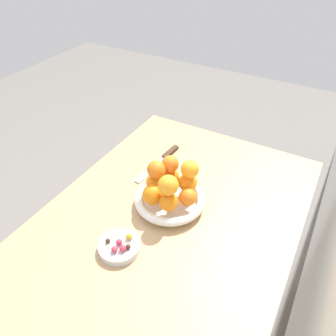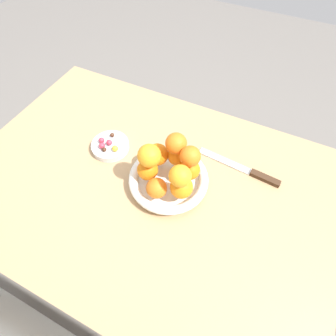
{
  "view_description": "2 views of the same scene",
  "coord_description": "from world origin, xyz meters",
  "px_view_note": "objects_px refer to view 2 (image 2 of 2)",
  "views": [
    {
      "loc": [
        0.61,
        0.35,
        1.51
      ],
      "look_at": [
        -0.08,
        -0.04,
        0.88
      ],
      "focal_mm": 35.0,
      "sensor_mm": 36.0,
      "label": 1
    },
    {
      "loc": [
        -0.24,
        0.35,
        1.4
      ],
      "look_at": [
        -0.06,
        -0.02,
        0.82
      ],
      "focal_mm": 28.0,
      "sensor_mm": 36.0,
      "label": 2
    }
  ],
  "objects_px": {
    "orange_9": "(180,176)",
    "orange_1": "(147,170)",
    "orange_6": "(149,156)",
    "orange_3": "(181,187)",
    "orange_0": "(157,154)",
    "candy_ball_4": "(102,140)",
    "fruit_bowl": "(168,179)",
    "orange_4": "(189,170)",
    "candy_ball_1": "(115,149)",
    "candy_ball_2": "(104,150)",
    "candy_ball_3": "(109,142)",
    "knife": "(245,170)",
    "orange_5": "(178,156)",
    "orange_2": "(157,188)",
    "candy_ball_0": "(112,135)",
    "candy_ball_5": "(102,146)",
    "orange_7": "(176,143)",
    "candy_dish": "(110,146)",
    "orange_8": "(190,156)"
  },
  "relations": [
    {
      "from": "orange_9",
      "to": "orange_1",
      "type": "bearing_deg",
      "value": -8.5
    },
    {
      "from": "orange_6",
      "to": "orange_3",
      "type": "bearing_deg",
      "value": 170.72
    },
    {
      "from": "orange_0",
      "to": "candy_ball_4",
      "type": "relative_size",
      "value": 3.44
    },
    {
      "from": "orange_0",
      "to": "orange_6",
      "type": "relative_size",
      "value": 1.03
    },
    {
      "from": "fruit_bowl",
      "to": "orange_6",
      "type": "height_order",
      "value": "orange_6"
    },
    {
      "from": "orange_4",
      "to": "candy_ball_1",
      "type": "relative_size",
      "value": 3.0
    },
    {
      "from": "candy_ball_2",
      "to": "candy_ball_3",
      "type": "height_order",
      "value": "candy_ball_3"
    },
    {
      "from": "candy_ball_4",
      "to": "knife",
      "type": "height_order",
      "value": "candy_ball_4"
    },
    {
      "from": "orange_3",
      "to": "orange_5",
      "type": "height_order",
      "value": "orange_3"
    },
    {
      "from": "orange_2",
      "to": "candy_ball_0",
      "type": "xyz_separation_m",
      "value": [
        0.23,
        -0.14,
        -0.04
      ]
    },
    {
      "from": "orange_9",
      "to": "candy_ball_4",
      "type": "xyz_separation_m",
      "value": [
        0.3,
        -0.08,
        -0.1
      ]
    },
    {
      "from": "candy_ball_4",
      "to": "candy_ball_5",
      "type": "distance_m",
      "value": 0.02
    },
    {
      "from": "candy_ball_3",
      "to": "candy_ball_4",
      "type": "relative_size",
      "value": 0.99
    },
    {
      "from": "orange_7",
      "to": "candy_ball_5",
      "type": "height_order",
      "value": "orange_7"
    },
    {
      "from": "orange_3",
      "to": "candy_ball_1",
      "type": "distance_m",
      "value": 0.26
    },
    {
      "from": "orange_0",
      "to": "orange_4",
      "type": "relative_size",
      "value": 1.08
    },
    {
      "from": "orange_1",
      "to": "candy_dish",
      "type": "bearing_deg",
      "value": -20.63
    },
    {
      "from": "candy_dish",
      "to": "orange_1",
      "type": "bearing_deg",
      "value": 159.37
    },
    {
      "from": "orange_6",
      "to": "orange_9",
      "type": "distance_m",
      "value": 0.1
    },
    {
      "from": "candy_dish",
      "to": "orange_1",
      "type": "height_order",
      "value": "orange_1"
    },
    {
      "from": "orange_2",
      "to": "candy_ball_1",
      "type": "xyz_separation_m",
      "value": [
        0.19,
        -0.09,
        -0.04
      ]
    },
    {
      "from": "orange_8",
      "to": "candy_ball_3",
      "type": "relative_size",
      "value": 3.05
    },
    {
      "from": "candy_ball_5",
      "to": "knife",
      "type": "xyz_separation_m",
      "value": [
        -0.43,
        -0.13,
        -0.03
      ]
    },
    {
      "from": "candy_ball_1",
      "to": "orange_0",
      "type": "bearing_deg",
      "value": -176.5
    },
    {
      "from": "orange_6",
      "to": "knife",
      "type": "height_order",
      "value": "orange_6"
    },
    {
      "from": "knife",
      "to": "candy_dish",
      "type": "bearing_deg",
      "value": 13.88
    },
    {
      "from": "orange_4",
      "to": "orange_7",
      "type": "distance_m",
      "value": 0.08
    },
    {
      "from": "candy_dish",
      "to": "orange_6",
      "type": "distance_m",
      "value": 0.22
    },
    {
      "from": "orange_6",
      "to": "candy_ball_5",
      "type": "height_order",
      "value": "orange_6"
    },
    {
      "from": "orange_8",
      "to": "candy_ball_5",
      "type": "xyz_separation_m",
      "value": [
        0.29,
        0.01,
        -0.1
      ]
    },
    {
      "from": "candy_ball_2",
      "to": "knife",
      "type": "relative_size",
      "value": 0.06
    },
    {
      "from": "candy_ball_2",
      "to": "candy_dish",
      "type": "bearing_deg",
      "value": -86.96
    },
    {
      "from": "orange_6",
      "to": "candy_ball_0",
      "type": "xyz_separation_m",
      "value": [
        0.19,
        -0.09,
        -0.1
      ]
    },
    {
      "from": "candy_ball_2",
      "to": "candy_ball_4",
      "type": "distance_m",
      "value": 0.04
    },
    {
      "from": "candy_dish",
      "to": "orange_2",
      "type": "distance_m",
      "value": 0.25
    },
    {
      "from": "orange_5",
      "to": "knife",
      "type": "relative_size",
      "value": 0.23
    },
    {
      "from": "candy_ball_1",
      "to": "orange_6",
      "type": "bearing_deg",
      "value": 163.85
    },
    {
      "from": "candy_ball_2",
      "to": "candy_ball_3",
      "type": "distance_m",
      "value": 0.03
    },
    {
      "from": "orange_8",
      "to": "candy_ball_5",
      "type": "distance_m",
      "value": 0.3
    },
    {
      "from": "orange_5",
      "to": "orange_6",
      "type": "relative_size",
      "value": 0.97
    },
    {
      "from": "candy_ball_1",
      "to": "candy_ball_3",
      "type": "distance_m",
      "value": 0.03
    },
    {
      "from": "orange_3",
      "to": "orange_4",
      "type": "distance_m",
      "value": 0.06
    },
    {
      "from": "orange_5",
      "to": "orange_8",
      "type": "bearing_deg",
      "value": 147.35
    },
    {
      "from": "orange_2",
      "to": "candy_ball_3",
      "type": "distance_m",
      "value": 0.25
    },
    {
      "from": "orange_5",
      "to": "orange_9",
      "type": "relative_size",
      "value": 1.06
    },
    {
      "from": "fruit_bowl",
      "to": "candy_ball_4",
      "type": "height_order",
      "value": "same"
    },
    {
      "from": "orange_3",
      "to": "orange_9",
      "type": "distance_m",
      "value": 0.06
    },
    {
      "from": "orange_9",
      "to": "knife",
      "type": "height_order",
      "value": "orange_9"
    },
    {
      "from": "fruit_bowl",
      "to": "candy_ball_2",
      "type": "bearing_deg",
      "value": -1.99
    },
    {
      "from": "orange_9",
      "to": "candy_ball_5",
      "type": "bearing_deg",
      "value": -11.35
    }
  ]
}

